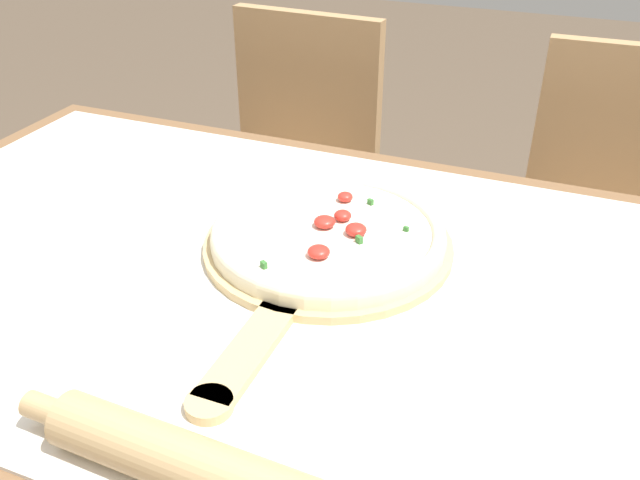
% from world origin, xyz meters
% --- Properties ---
extents(dining_table, '(1.49, 0.84, 0.75)m').
position_xyz_m(dining_table, '(0.00, 0.00, 0.64)').
color(dining_table, brown).
rests_on(dining_table, ground_plane).
extents(towel_cloth, '(1.41, 0.76, 0.00)m').
position_xyz_m(towel_cloth, '(0.00, 0.00, 0.75)').
color(towel_cloth, silver).
rests_on(towel_cloth, dining_table).
extents(pizza_peel, '(0.34, 0.52, 0.01)m').
position_xyz_m(pizza_peel, '(-0.03, 0.06, 0.76)').
color(pizza_peel, tan).
rests_on(pizza_peel, towel_cloth).
extents(pizza, '(0.32, 0.32, 0.03)m').
position_xyz_m(pizza, '(-0.03, 0.08, 0.78)').
color(pizza, beige).
rests_on(pizza, pizza_peel).
extents(rolling_pin, '(0.43, 0.06, 0.05)m').
position_xyz_m(rolling_pin, '(0.03, -0.33, 0.78)').
color(rolling_pin, tan).
rests_on(rolling_pin, towel_cloth).
extents(chair_left, '(0.42, 0.42, 0.88)m').
position_xyz_m(chair_left, '(-0.38, 0.74, 0.51)').
color(chair_left, tan).
rests_on(chair_left, ground_plane).
extents(chair_right, '(0.40, 0.40, 0.88)m').
position_xyz_m(chair_right, '(0.36, 0.74, 0.51)').
color(chair_right, tan).
rests_on(chair_right, ground_plane).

